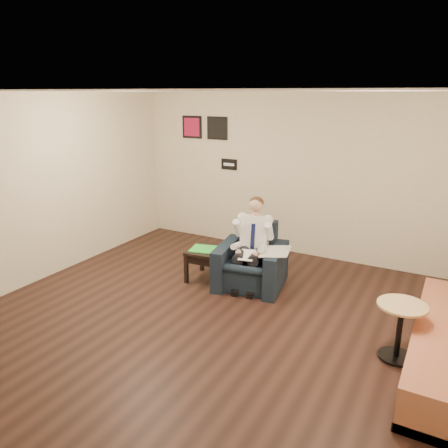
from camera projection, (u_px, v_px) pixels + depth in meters
The scene contains 16 objects.
ground at pixel (208, 326), 5.44m from camera, with size 6.00×6.00×0.00m, color black.
wall_back at pixel (296, 176), 7.55m from camera, with size 6.00×0.02×2.80m, color #EFE5C4.
wall_left at pixel (32, 191), 6.41m from camera, with size 0.02×6.00×2.80m, color #EFE5C4.
ceiling at pixel (205, 91), 4.62m from camera, with size 6.00×6.00×0.02m, color white.
seating_sign at pixel (229, 164), 8.10m from camera, with size 0.32×0.02×0.20m, color black.
art_print_left at pixel (192, 127), 8.28m from camera, with size 0.42×0.03×0.42m, color #AF1541.
art_print_right at pixel (217, 128), 8.03m from camera, with size 0.42×0.03×0.42m, color black.
armchair at pixel (251, 257), 6.44m from camera, with size 0.95×0.95×0.92m, color black.
seated_man at pixel (249, 248), 6.28m from camera, with size 0.60×0.90×1.26m, color silver, non-canonical shape.
lap_papers at pixel (247, 255), 6.21m from camera, with size 0.21×0.30×0.01m, color white.
newspaper at pixel (275, 251), 6.18m from camera, with size 0.40×0.50×0.01m, color silver.
side_table at pixel (210, 264), 6.72m from camera, with size 0.60×0.60×0.49m, color black.
green_folder at pixel (207, 249), 6.64m from camera, with size 0.49×0.35×0.01m, color #2BD938.
coffee_mug at pixel (225, 245), 6.68m from camera, with size 0.09×0.09×0.10m, color white.
smartphone at pixel (217, 246), 6.78m from camera, with size 0.15×0.08×0.01m, color black.
cafe_table at pixel (399, 331), 4.69m from camera, with size 0.52×0.52×0.65m, color tan.
Camera 1 is at (2.50, -4.14, 2.79)m, focal length 35.00 mm.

